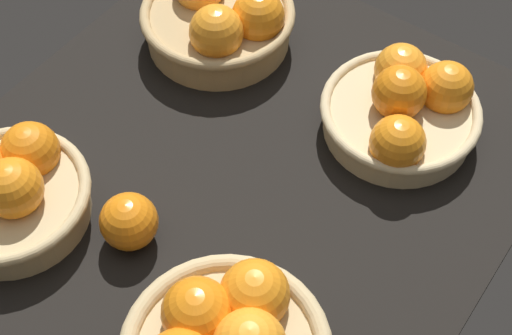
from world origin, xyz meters
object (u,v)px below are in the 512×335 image
at_px(basket_far_right, 220,20).
at_px(basket_far_left, 4,192).
at_px(loose_orange_front_gap, 129,222).
at_px(basket_near_right, 404,109).

height_order(basket_far_right, basket_far_left, same).
xyz_separation_m(basket_far_right, loose_orange_front_gap, (-0.35, -0.12, -0.01)).
distance_m(basket_far_right, basket_far_left, 0.42).
height_order(basket_far_left, loose_orange_front_gap, basket_far_left).
bearing_deg(basket_near_right, basket_far_left, 140.71).
distance_m(basket_near_right, loose_orange_front_gap, 0.41).
relative_size(basket_near_right, basket_far_right, 0.95).
xyz_separation_m(basket_far_left, loose_orange_front_gap, (0.06, -0.15, -0.01)).
height_order(basket_near_right, loose_orange_front_gap, basket_near_right).
xyz_separation_m(basket_near_right, basket_far_right, (-0.01, 0.31, 0.00)).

